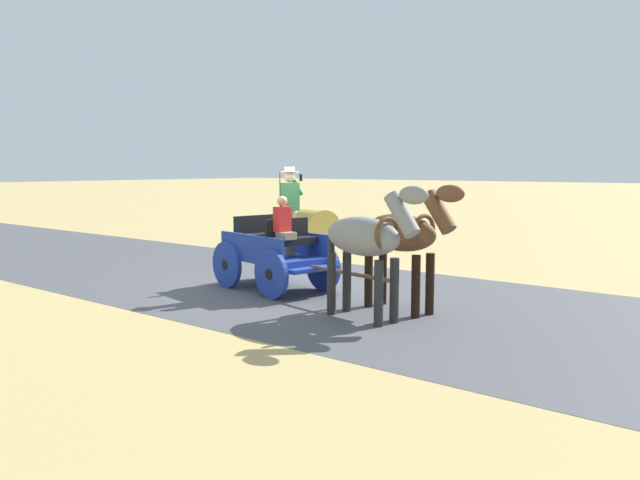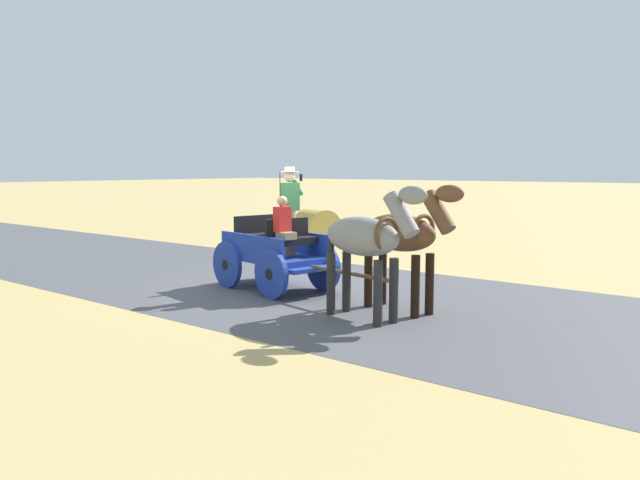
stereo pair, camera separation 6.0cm
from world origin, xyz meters
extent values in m
plane|color=tan|center=(0.00, 0.00, 0.00)|extent=(200.00, 200.00, 0.00)
cube|color=#4C4C51|center=(0.00, 0.00, 0.00)|extent=(6.76, 160.00, 0.01)
cube|color=#1E3899|center=(0.35, 0.15, 0.66)|extent=(1.58, 2.38, 0.12)
cube|color=#1E3899|center=(-0.21, 0.25, 0.94)|extent=(0.44, 2.07, 0.44)
cube|color=#1E3899|center=(0.91, 0.04, 0.94)|extent=(0.44, 2.07, 0.44)
cube|color=#1E3899|center=(0.57, 1.35, 0.56)|extent=(1.11, 0.43, 0.08)
cube|color=#1E3899|center=(0.13, -1.03, 0.48)|extent=(0.74, 0.33, 0.06)
cube|color=black|center=(0.46, 0.74, 1.04)|extent=(1.07, 0.54, 0.14)
cube|color=black|center=(0.42, 0.56, 1.26)|extent=(1.02, 0.26, 0.44)
cube|color=black|center=(0.26, -0.34, 1.04)|extent=(1.07, 0.54, 0.14)
cube|color=black|center=(0.22, -0.52, 1.26)|extent=(1.02, 0.26, 0.44)
cylinder|color=#1E3899|center=(-0.15, 1.02, 0.48)|extent=(0.27, 0.96, 0.96)
cylinder|color=black|center=(-0.15, 1.02, 0.48)|extent=(0.16, 0.23, 0.21)
cylinder|color=#1E3899|center=(1.12, 0.79, 0.48)|extent=(0.27, 0.96, 0.96)
cylinder|color=black|center=(1.12, 0.79, 0.48)|extent=(0.16, 0.23, 0.21)
cylinder|color=#1E3899|center=(-0.43, -0.49, 0.48)|extent=(0.27, 0.96, 0.96)
cylinder|color=black|center=(-0.43, -0.49, 0.48)|extent=(0.16, 0.23, 0.21)
cylinder|color=#1E3899|center=(0.85, -0.73, 0.48)|extent=(0.27, 0.96, 0.96)
cylinder|color=black|center=(0.85, -0.73, 0.48)|extent=(0.16, 0.23, 0.21)
cylinder|color=brown|center=(0.74, 2.31, 0.61)|extent=(0.43, 1.98, 0.07)
cylinder|color=black|center=(0.75, 0.69, 1.74)|extent=(0.02, 0.02, 1.30)
cylinder|color=#998466|center=(0.26, 0.50, 1.17)|extent=(0.22, 0.22, 0.90)
cube|color=#387F47|center=(0.26, 0.50, 1.90)|extent=(0.37, 0.28, 0.56)
sphere|color=beige|center=(0.26, 0.50, 2.30)|extent=(0.22, 0.22, 0.22)
cylinder|color=beige|center=(0.26, 0.50, 2.40)|extent=(0.36, 0.36, 0.01)
cylinder|color=beige|center=(0.26, 0.50, 2.45)|extent=(0.20, 0.20, 0.10)
cylinder|color=#387F47|center=(0.09, 0.57, 2.08)|extent=(0.27, 0.13, 0.32)
cube|color=black|center=(0.03, 0.60, 2.28)|extent=(0.03, 0.07, 0.14)
cube|color=#998466|center=(0.72, 0.81, 1.18)|extent=(0.33, 0.37, 0.14)
cube|color=red|center=(0.70, 0.70, 1.49)|extent=(0.33, 0.25, 0.48)
sphere|color=tan|center=(0.70, 0.70, 1.84)|extent=(0.20, 0.20, 0.20)
ellipsoid|color=brown|center=(0.45, 3.18, 1.37)|extent=(0.83, 1.63, 0.64)
cylinder|color=black|center=(0.37, 3.75, 0.53)|extent=(0.15, 0.15, 1.05)
cylinder|color=black|center=(0.73, 3.68, 0.53)|extent=(0.15, 0.15, 1.05)
cylinder|color=black|center=(0.17, 2.67, 0.53)|extent=(0.15, 0.15, 1.05)
cylinder|color=black|center=(0.53, 2.61, 0.53)|extent=(0.15, 0.15, 1.05)
cylinder|color=brown|center=(0.60, 4.01, 1.77)|extent=(0.37, 0.68, 0.73)
ellipsoid|color=brown|center=(0.64, 4.22, 2.07)|extent=(0.31, 0.57, 0.28)
cube|color=black|center=(0.60, 3.99, 1.81)|extent=(0.15, 0.51, 0.56)
cylinder|color=black|center=(0.32, 2.45, 1.07)|extent=(0.11, 0.11, 0.70)
torus|color=brown|center=(0.55, 3.71, 1.45)|extent=(0.55, 0.17, 0.55)
ellipsoid|color=gray|center=(1.32, 3.02, 1.37)|extent=(0.81, 1.63, 0.64)
cylinder|color=#272726|center=(1.24, 3.59, 0.53)|extent=(0.15, 0.15, 1.05)
cylinder|color=#272726|center=(1.60, 3.52, 0.53)|extent=(0.15, 0.15, 1.05)
cylinder|color=#272726|center=(1.05, 2.51, 0.53)|extent=(0.15, 0.15, 1.05)
cylinder|color=#272726|center=(1.41, 2.45, 0.53)|extent=(0.15, 0.15, 1.05)
cylinder|color=gray|center=(1.47, 3.85, 1.77)|extent=(0.37, 0.68, 0.73)
ellipsoid|color=gray|center=(1.50, 4.06, 2.07)|extent=(0.31, 0.57, 0.28)
cube|color=#272726|center=(1.46, 3.83, 1.81)|extent=(0.14, 0.51, 0.56)
cylinder|color=#272726|center=(1.20, 2.29, 1.07)|extent=(0.11, 0.11, 0.70)
torus|color=brown|center=(1.42, 3.55, 1.45)|extent=(0.55, 0.16, 0.55)
cylinder|color=gold|center=(-5.40, -3.44, 0.60)|extent=(1.51, 1.45, 1.20)
camera|label=1|loc=(9.75, 8.90, 2.48)|focal=35.59mm
camera|label=2|loc=(9.71, 8.94, 2.48)|focal=35.59mm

